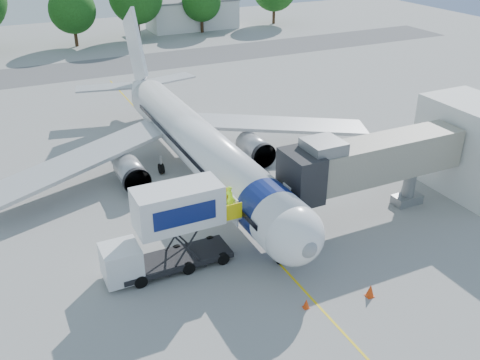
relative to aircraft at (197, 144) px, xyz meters
name	(u,v)px	position (x,y,z in m)	size (l,w,h in m)	color
ground	(218,198)	(0.00, -4.12, -2.95)	(160.00, 160.00, 0.00)	#959592
guidance_line	(218,198)	(0.00, -4.12, -2.94)	(0.15, 70.00, 0.01)	yellow
taxiway_strip	(98,68)	(0.00, 37.88, -2.94)	(120.00, 10.00, 0.01)	#59595B
aircraft	(197,144)	(0.00, 0.00, 0.00)	(34.17, 37.73, 11.35)	white
jet_bridge	(364,162)	(7.99, -11.12, 1.39)	(13.90, 3.20, 6.60)	gray
terminal_stub	(473,147)	(18.50, -11.12, 0.55)	(5.00, 8.00, 7.00)	silver
catering_hiloader	(169,230)	(-6.27, -11.12, -0.19)	(8.50, 2.44, 5.50)	black
ground_tug	(404,298)	(4.16, -20.27, -2.27)	(3.36, 1.93, 1.29)	silver
safety_cone_a	(370,291)	(3.14, -18.69, -2.57)	(0.50, 0.50, 0.80)	#E43C0C
safety_cone_b	(306,304)	(-0.71, -17.95, -2.66)	(0.37, 0.37, 0.60)	#E43C0C
outbuilding_right	(192,14)	(22.00, 57.88, -0.29)	(16.40, 7.40, 5.30)	silver
tree_d	(72,10)	(-0.17, 52.64, 2.74)	(7.35, 7.35, 9.37)	#382314
tree_f	(201,2)	(22.28, 53.90, 2.40)	(6.92, 6.92, 8.82)	#382314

